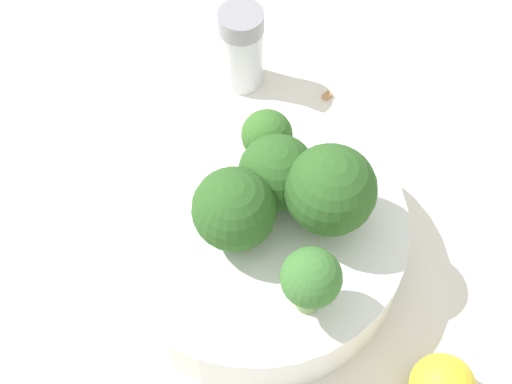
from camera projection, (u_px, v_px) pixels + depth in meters
The scene contains 10 objects.
ground_plane at pixel (256, 253), 0.51m from camera, with size 3.00×3.00×0.00m, color silver.
bowl at pixel (256, 236), 0.49m from camera, with size 0.20×0.20×0.05m, color white.
broccoli_floret_0 at pixel (234, 210), 0.44m from camera, with size 0.05×0.05×0.06m.
broccoli_floret_1 at pixel (277, 173), 0.46m from camera, with size 0.05×0.05×0.05m.
broccoli_floret_2 at pixel (330, 191), 0.44m from camera, with size 0.06×0.06×0.07m.
broccoli_floret_3 at pixel (311, 280), 0.41m from camera, with size 0.04×0.04×0.06m.
broccoli_floret_4 at pixel (268, 137), 0.48m from camera, with size 0.03×0.03×0.05m.
pepper_shaker at pixel (242, 48), 0.57m from camera, with size 0.04×0.04×0.08m.
almond_crumb_0 at pixel (327, 94), 0.59m from camera, with size 0.01×0.01×0.01m, color #AD7F4C.
almond_crumb_1 at pixel (244, 122), 0.57m from camera, with size 0.01×0.01×0.01m, color olive.
Camera 1 is at (0.04, -0.23, 0.46)m, focal length 50.00 mm.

